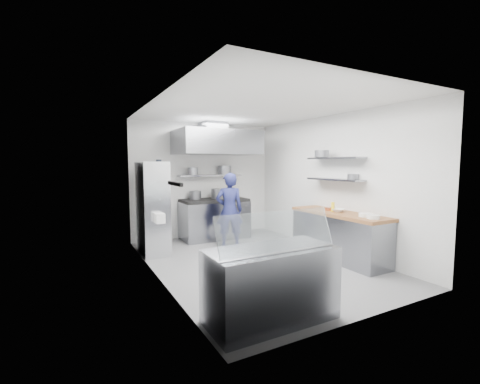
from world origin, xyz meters
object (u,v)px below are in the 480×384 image
gas_range (214,220)px  display_case (271,284)px  wire_rack (153,208)px  chef (229,210)px

gas_range → display_case: bearing=-105.0°
wire_rack → display_case: bearing=-81.3°
gas_range → wire_rack: bearing=-158.8°
display_case → gas_range: bearing=75.0°
gas_range → chef: (-0.03, -0.89, 0.36)m
chef → wire_rack: bearing=9.6°
chef → wire_rack: 1.62m
gas_range → chef: chef is taller
chef → display_case: 3.40m
gas_range → display_case: 4.25m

